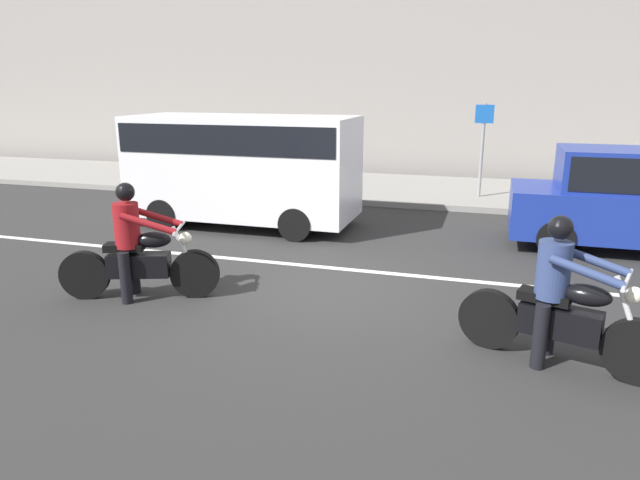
{
  "coord_description": "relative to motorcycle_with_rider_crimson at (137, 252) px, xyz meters",
  "views": [
    {
      "loc": [
        2.08,
        -7.53,
        2.88
      ],
      "look_at": [
        0.0,
        -0.72,
        0.92
      ],
      "focal_mm": 31.92,
      "sensor_mm": 36.0,
      "label": 1
    }
  ],
  "objects": [
    {
      "name": "ground_plane",
      "position": [
        2.49,
        1.14,
        -0.66
      ],
      "size": [
        80.0,
        80.0,
        0.0
      ],
      "primitive_type": "plane",
      "color": "#2B2B2B"
    },
    {
      "name": "sidewalk_slab",
      "position": [
        2.49,
        9.14,
        -0.59
      ],
      "size": [
        40.0,
        4.4,
        0.14
      ],
      "primitive_type": "cube",
      "color": "gray",
      "rests_on": "ground_plane"
    },
    {
      "name": "lane_marking_stripe",
      "position": [
        2.34,
        2.04,
        -0.65
      ],
      "size": [
        18.0,
        0.14,
        0.01
      ],
      "primitive_type": "cube",
      "color": "silver",
      "rests_on": "ground_plane"
    },
    {
      "name": "motorcycle_with_rider_crimson",
      "position": [
        0.0,
        0.0,
        0.0
      ],
      "size": [
        2.1,
        0.94,
        1.62
      ],
      "color": "black",
      "rests_on": "ground_plane"
    },
    {
      "name": "motorcycle_with_rider_denim_blue",
      "position": [
        5.35,
        -0.39,
        -0.0
      ],
      "size": [
        2.09,
        0.88,
        1.61
      ],
      "color": "black",
      "rests_on": "ground_plane"
    },
    {
      "name": "parked_van_white",
      "position": [
        -0.35,
        4.32,
        0.65
      ],
      "size": [
        4.6,
        1.96,
        2.26
      ],
      "color": "silver",
      "rests_on": "ground_plane"
    },
    {
      "name": "parked_hatchback_cobalt_blue",
      "position": [
        6.94,
        4.57,
        0.28
      ],
      "size": [
        4.02,
        1.76,
        1.8
      ],
      "color": "navy",
      "rests_on": "ground_plane"
    },
    {
      "name": "street_sign_post",
      "position": [
        4.28,
        8.29,
        0.88
      ],
      "size": [
        0.44,
        0.08,
        2.29
      ],
      "color": "gray",
      "rests_on": "sidewalk_slab"
    }
  ]
}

